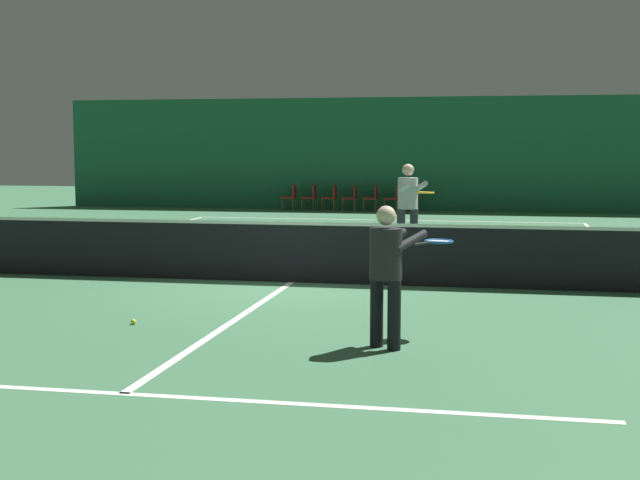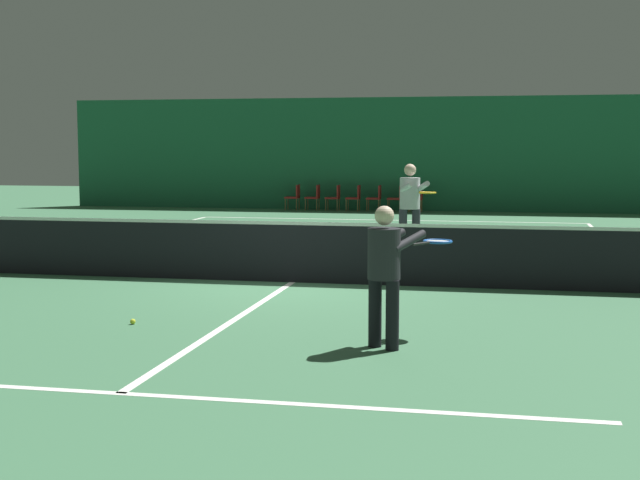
{
  "view_description": "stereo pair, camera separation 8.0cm",
  "coord_description": "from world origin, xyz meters",
  "px_view_note": "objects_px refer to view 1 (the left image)",
  "views": [
    {
      "loc": [
        3.11,
        -13.39,
        2.12
      ],
      "look_at": [
        0.8,
        -1.73,
        0.86
      ],
      "focal_mm": 50.0,
      "sensor_mm": 36.0,
      "label": 1
    },
    {
      "loc": [
        3.19,
        -13.38,
        2.12
      ],
      "look_at": [
        0.8,
        -1.73,
        0.86
      ],
      "focal_mm": 50.0,
      "sensor_mm": 36.0,
      "label": 2
    }
  ],
  "objects_px": {
    "courtside_chair_1": "(311,196)",
    "courtside_chair_2": "(331,196)",
    "tennis_net": "(291,250)",
    "player_far": "(408,201)",
    "courtside_chair_4": "(372,196)",
    "player_near": "(389,265)",
    "courtside_chair_3": "(352,196)",
    "tennis_ball": "(133,322)",
    "courtside_chair_0": "(291,195)",
    "courtside_chair_5": "(393,197)",
    "courtside_chair_6": "(414,197)"
  },
  "relations": [
    {
      "from": "courtside_chair_3",
      "to": "courtside_chair_4",
      "type": "xyz_separation_m",
      "value": [
        0.68,
        0.0,
        0.0
      ]
    },
    {
      "from": "courtside_chair_4",
      "to": "courtside_chair_2",
      "type": "bearing_deg",
      "value": -90.0
    },
    {
      "from": "tennis_net",
      "to": "tennis_ball",
      "type": "distance_m",
      "value": 3.78
    },
    {
      "from": "player_far",
      "to": "courtside_chair_1",
      "type": "relative_size",
      "value": 2.1
    },
    {
      "from": "courtside_chair_5",
      "to": "courtside_chair_3",
      "type": "bearing_deg",
      "value": -90.0
    },
    {
      "from": "courtside_chair_5",
      "to": "courtside_chair_6",
      "type": "relative_size",
      "value": 1.0
    },
    {
      "from": "courtside_chair_0",
      "to": "courtside_chair_5",
      "type": "xyz_separation_m",
      "value": [
        3.4,
        0.0,
        0.0
      ]
    },
    {
      "from": "tennis_net",
      "to": "courtside_chair_1",
      "type": "xyz_separation_m",
      "value": [
        -2.88,
        15.26,
        -0.03
      ]
    },
    {
      "from": "player_far",
      "to": "tennis_ball",
      "type": "bearing_deg",
      "value": -42.25
    },
    {
      "from": "tennis_ball",
      "to": "courtside_chair_3",
      "type": "bearing_deg",
      "value": 91.26
    },
    {
      "from": "tennis_net",
      "to": "courtside_chair_0",
      "type": "relative_size",
      "value": 14.29
    },
    {
      "from": "player_near",
      "to": "courtside_chair_4",
      "type": "xyz_separation_m",
      "value": [
        -2.86,
        19.45,
        -0.39
      ]
    },
    {
      "from": "player_near",
      "to": "courtside_chair_4",
      "type": "relative_size",
      "value": 1.79
    },
    {
      "from": "courtside_chair_2",
      "to": "tennis_ball",
      "type": "distance_m",
      "value": 18.87
    },
    {
      "from": "courtside_chair_1",
      "to": "courtside_chair_2",
      "type": "distance_m",
      "value": 0.68
    },
    {
      "from": "courtside_chair_2",
      "to": "tennis_ball",
      "type": "bearing_deg",
      "value": 3.32
    },
    {
      "from": "courtside_chair_3",
      "to": "courtside_chair_4",
      "type": "distance_m",
      "value": 0.68
    },
    {
      "from": "tennis_net",
      "to": "tennis_ball",
      "type": "height_order",
      "value": "tennis_net"
    },
    {
      "from": "player_far",
      "to": "courtside_chair_3",
      "type": "bearing_deg",
      "value": 170.16
    },
    {
      "from": "tennis_net",
      "to": "courtside_chair_3",
      "type": "distance_m",
      "value": 15.33
    },
    {
      "from": "player_near",
      "to": "courtside_chair_3",
      "type": "distance_m",
      "value": 19.77
    },
    {
      "from": "courtside_chair_1",
      "to": "courtside_chair_3",
      "type": "distance_m",
      "value": 1.36
    },
    {
      "from": "courtside_chair_0",
      "to": "courtside_chair_3",
      "type": "height_order",
      "value": "same"
    },
    {
      "from": "tennis_net",
      "to": "courtside_chair_6",
      "type": "height_order",
      "value": "tennis_net"
    },
    {
      "from": "player_far",
      "to": "courtside_chair_5",
      "type": "xyz_separation_m",
      "value": [
        -1.55,
        10.9,
        -0.54
      ]
    },
    {
      "from": "courtside_chair_5",
      "to": "courtside_chair_6",
      "type": "bearing_deg",
      "value": 90.0
    },
    {
      "from": "courtside_chair_4",
      "to": "courtside_chair_5",
      "type": "bearing_deg",
      "value": 90.0
    },
    {
      "from": "courtside_chair_5",
      "to": "player_far",
      "type": "bearing_deg",
      "value": 8.09
    },
    {
      "from": "tennis_net",
      "to": "courtside_chair_5",
      "type": "bearing_deg",
      "value": 90.61
    },
    {
      "from": "courtside_chair_1",
      "to": "courtside_chair_3",
      "type": "relative_size",
      "value": 1.0
    },
    {
      "from": "player_near",
      "to": "player_far",
      "type": "height_order",
      "value": "player_far"
    },
    {
      "from": "player_far",
      "to": "courtside_chair_5",
      "type": "bearing_deg",
      "value": 163.31
    },
    {
      "from": "courtside_chair_2",
      "to": "courtside_chair_6",
      "type": "height_order",
      "value": "same"
    },
    {
      "from": "courtside_chair_4",
      "to": "courtside_chair_6",
      "type": "height_order",
      "value": "same"
    },
    {
      "from": "courtside_chair_3",
      "to": "courtside_chair_6",
      "type": "relative_size",
      "value": 1.0
    },
    {
      "from": "player_far",
      "to": "courtside_chair_1",
      "type": "distance_m",
      "value": 11.72
    },
    {
      "from": "tennis_net",
      "to": "player_far",
      "type": "distance_m",
      "value": 4.6
    },
    {
      "from": "tennis_net",
      "to": "courtside_chair_2",
      "type": "bearing_deg",
      "value": 98.21
    },
    {
      "from": "tennis_net",
      "to": "courtside_chair_2",
      "type": "height_order",
      "value": "tennis_net"
    },
    {
      "from": "tennis_ball",
      "to": "tennis_net",
      "type": "bearing_deg",
      "value": 72.79
    },
    {
      "from": "courtside_chair_1",
      "to": "courtside_chair_4",
      "type": "relative_size",
      "value": 1.0
    },
    {
      "from": "courtside_chair_1",
      "to": "courtside_chair_3",
      "type": "bearing_deg",
      "value": 90.0
    },
    {
      "from": "player_near",
      "to": "courtside_chair_1",
      "type": "height_order",
      "value": "player_near"
    },
    {
      "from": "tennis_net",
      "to": "courtside_chair_4",
      "type": "bearing_deg",
      "value": 93.16
    },
    {
      "from": "courtside_chair_2",
      "to": "tennis_net",
      "type": "bearing_deg",
      "value": 8.21
    },
    {
      "from": "courtside_chair_2",
      "to": "tennis_ball",
      "type": "relative_size",
      "value": 12.73
    },
    {
      "from": "player_far",
      "to": "courtside_chair_2",
      "type": "height_order",
      "value": "player_far"
    },
    {
      "from": "player_near",
      "to": "courtside_chair_2",
      "type": "bearing_deg",
      "value": 44.15
    },
    {
      "from": "courtside_chair_3",
      "to": "tennis_ball",
      "type": "xyz_separation_m",
      "value": [
        0.41,
        -18.84,
        -0.45
      ]
    },
    {
      "from": "courtside_chair_5",
      "to": "courtside_chair_1",
      "type": "bearing_deg",
      "value": -90.0
    }
  ]
}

